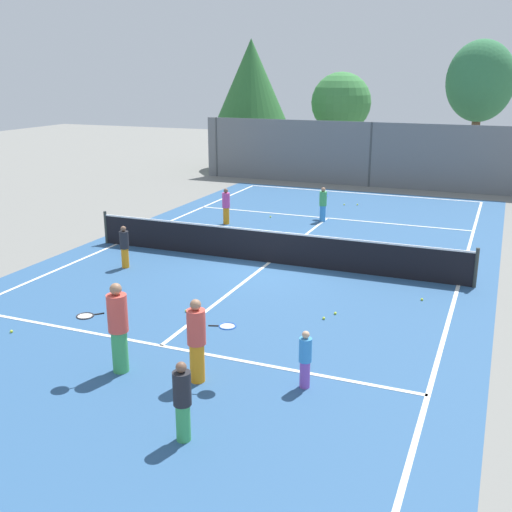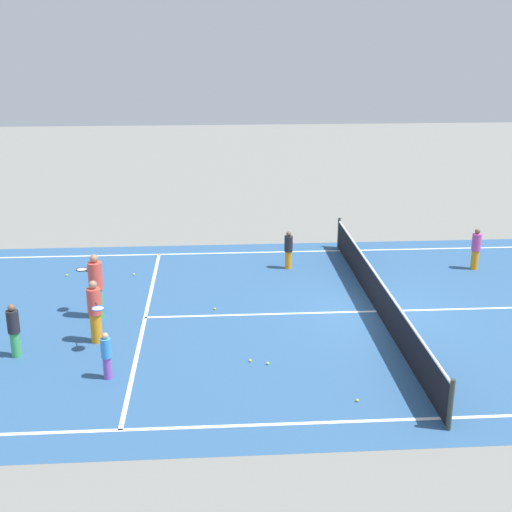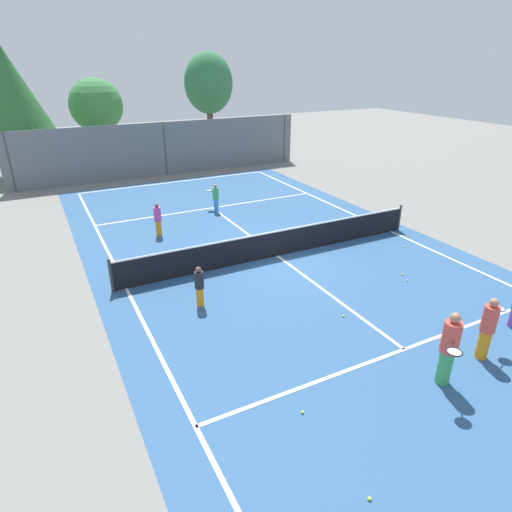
{
  "view_description": "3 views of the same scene",
  "coord_description": "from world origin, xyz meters",
  "px_view_note": "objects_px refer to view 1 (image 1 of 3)",
  "views": [
    {
      "loc": [
        6.36,
        -16.63,
        5.55
      ],
      "look_at": [
        0.78,
        -3.0,
        1.13
      ],
      "focal_mm": 43.08,
      "sensor_mm": 36.0,
      "label": 1
    },
    {
      "loc": [
        17.13,
        -4.52,
        7.4
      ],
      "look_at": [
        -0.95,
        -3.31,
        1.39
      ],
      "focal_mm": 47.57,
      "sensor_mm": 36.0,
      "label": 2
    },
    {
      "loc": [
        -7.37,
        -12.66,
        6.61
      ],
      "look_at": [
        -1.48,
        -1.17,
        0.77
      ],
      "focal_mm": 30.54,
      "sensor_mm": 36.0,
      "label": 3
    }
  ],
  "objects_px": {
    "player_0": "(323,204)",
    "tennis_ball_1": "(324,318)",
    "tennis_ball_2": "(422,299)",
    "tennis_ball_0": "(186,311)",
    "tennis_ball_6": "(335,313)",
    "tennis_ball_7": "(357,204)",
    "tennis_ball_5": "(11,331)",
    "tennis_ball_3": "(270,217)",
    "player_3": "(197,340)",
    "player_4": "(226,206)",
    "player_5": "(118,327)",
    "tennis_ball_4": "(344,205)",
    "player_2": "(305,359)",
    "player_6": "(124,246)",
    "player_1": "(182,401)"
  },
  "relations": [
    {
      "from": "tennis_ball_3",
      "to": "player_3",
      "type": "bearing_deg",
      "value": -74.75
    },
    {
      "from": "player_0",
      "to": "player_1",
      "type": "bearing_deg",
      "value": -81.88
    },
    {
      "from": "player_0",
      "to": "tennis_ball_3",
      "type": "height_order",
      "value": "player_0"
    },
    {
      "from": "tennis_ball_1",
      "to": "tennis_ball_7",
      "type": "distance_m",
      "value": 13.17
    },
    {
      "from": "player_1",
      "to": "tennis_ball_2",
      "type": "relative_size",
      "value": 20.44
    },
    {
      "from": "player_6",
      "to": "tennis_ball_2",
      "type": "xyz_separation_m",
      "value": [
        8.51,
        0.5,
        -0.61
      ]
    },
    {
      "from": "tennis_ball_4",
      "to": "tennis_ball_6",
      "type": "height_order",
      "value": "same"
    },
    {
      "from": "tennis_ball_0",
      "to": "tennis_ball_5",
      "type": "bearing_deg",
      "value": -139.66
    },
    {
      "from": "player_0",
      "to": "tennis_ball_1",
      "type": "xyz_separation_m",
      "value": [
        2.82,
        -9.53,
        -0.66
      ]
    },
    {
      "from": "player_2",
      "to": "tennis_ball_2",
      "type": "distance_m",
      "value": 5.57
    },
    {
      "from": "player_4",
      "to": "player_5",
      "type": "bearing_deg",
      "value": -74.82
    },
    {
      "from": "player_6",
      "to": "tennis_ball_7",
      "type": "relative_size",
      "value": 19.16
    },
    {
      "from": "tennis_ball_2",
      "to": "tennis_ball_0",
      "type": "bearing_deg",
      "value": -150.29
    },
    {
      "from": "player_4",
      "to": "player_6",
      "type": "bearing_deg",
      "value": -94.41
    },
    {
      "from": "player_3",
      "to": "tennis_ball_0",
      "type": "xyz_separation_m",
      "value": [
        -1.86,
        2.96,
        -0.81
      ]
    },
    {
      "from": "tennis_ball_6",
      "to": "player_4",
      "type": "bearing_deg",
      "value": 130.59
    },
    {
      "from": "player_0",
      "to": "tennis_ball_6",
      "type": "height_order",
      "value": "player_0"
    },
    {
      "from": "player_0",
      "to": "player_4",
      "type": "relative_size",
      "value": 0.97
    },
    {
      "from": "tennis_ball_6",
      "to": "tennis_ball_7",
      "type": "bearing_deg",
      "value": 100.9
    },
    {
      "from": "player_2",
      "to": "tennis_ball_0",
      "type": "height_order",
      "value": "player_2"
    },
    {
      "from": "player_5",
      "to": "player_6",
      "type": "bearing_deg",
      "value": 122.93
    },
    {
      "from": "player_3",
      "to": "player_4",
      "type": "distance_m",
      "value": 12.42
    },
    {
      "from": "tennis_ball_5",
      "to": "tennis_ball_7",
      "type": "xyz_separation_m",
      "value": [
        3.96,
        16.34,
        0.0
      ]
    },
    {
      "from": "tennis_ball_2",
      "to": "player_6",
      "type": "bearing_deg",
      "value": -176.61
    },
    {
      "from": "player_4",
      "to": "player_5",
      "type": "relative_size",
      "value": 0.76
    },
    {
      "from": "player_0",
      "to": "tennis_ball_6",
      "type": "relative_size",
      "value": 20.19
    },
    {
      "from": "player_2",
      "to": "tennis_ball_2",
      "type": "bearing_deg",
      "value": 75.55
    },
    {
      "from": "player_6",
      "to": "tennis_ball_4",
      "type": "xyz_separation_m",
      "value": [
        3.77,
        11.12,
        -0.61
      ]
    },
    {
      "from": "tennis_ball_2",
      "to": "tennis_ball_6",
      "type": "height_order",
      "value": "same"
    },
    {
      "from": "player_3",
      "to": "tennis_ball_6",
      "type": "height_order",
      "value": "player_3"
    },
    {
      "from": "tennis_ball_0",
      "to": "tennis_ball_7",
      "type": "relative_size",
      "value": 1.0
    },
    {
      "from": "player_5",
      "to": "tennis_ball_0",
      "type": "xyz_separation_m",
      "value": [
        -0.29,
        3.18,
        -0.89
      ]
    },
    {
      "from": "tennis_ball_2",
      "to": "tennis_ball_5",
      "type": "xyz_separation_m",
      "value": [
        -8.17,
        -5.5,
        0.0
      ]
    },
    {
      "from": "tennis_ball_5",
      "to": "player_5",
      "type": "bearing_deg",
      "value": -10.69
    },
    {
      "from": "player_2",
      "to": "tennis_ball_4",
      "type": "relative_size",
      "value": 16.88
    },
    {
      "from": "player_6",
      "to": "tennis_ball_7",
      "type": "xyz_separation_m",
      "value": [
        4.3,
        11.34,
        -0.61
      ]
    },
    {
      "from": "tennis_ball_0",
      "to": "tennis_ball_4",
      "type": "xyz_separation_m",
      "value": [
        0.42,
        13.56,
        0.0
      ]
    },
    {
      "from": "player_3",
      "to": "player_6",
      "type": "height_order",
      "value": "player_3"
    },
    {
      "from": "player_1",
      "to": "player_4",
      "type": "bearing_deg",
      "value": 112.22
    },
    {
      "from": "tennis_ball_5",
      "to": "tennis_ball_7",
      "type": "height_order",
      "value": "same"
    },
    {
      "from": "player_5",
      "to": "tennis_ball_3",
      "type": "xyz_separation_m",
      "value": [
        -1.99,
        13.32,
        -0.89
      ]
    },
    {
      "from": "tennis_ball_3",
      "to": "tennis_ball_4",
      "type": "bearing_deg",
      "value": 58.13
    },
    {
      "from": "player_0",
      "to": "tennis_ball_2",
      "type": "relative_size",
      "value": 20.19
    },
    {
      "from": "player_6",
      "to": "tennis_ball_0",
      "type": "distance_m",
      "value": 4.19
    },
    {
      "from": "tennis_ball_5",
      "to": "player_1",
      "type": "bearing_deg",
      "value": -21.68
    },
    {
      "from": "player_0",
      "to": "player_2",
      "type": "height_order",
      "value": "player_0"
    },
    {
      "from": "tennis_ball_2",
      "to": "player_1",
      "type": "bearing_deg",
      "value": -108.79
    },
    {
      "from": "player_4",
      "to": "tennis_ball_0",
      "type": "bearing_deg",
      "value": -71.28
    },
    {
      "from": "player_6",
      "to": "player_1",
      "type": "bearing_deg",
      "value": -50.72
    },
    {
      "from": "player_0",
      "to": "tennis_ball_4",
      "type": "relative_size",
      "value": 20.19
    }
  ]
}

